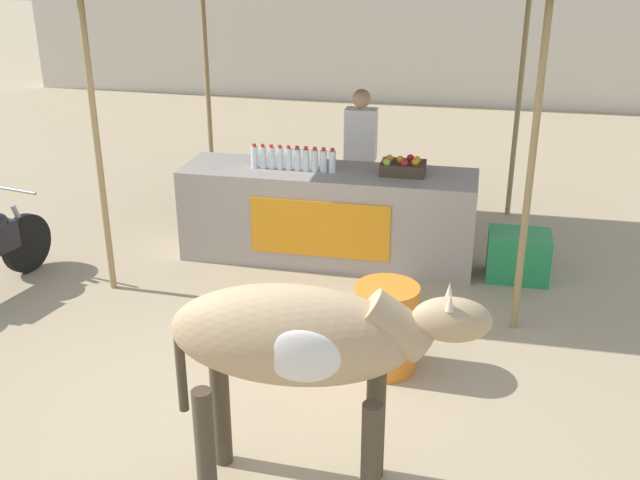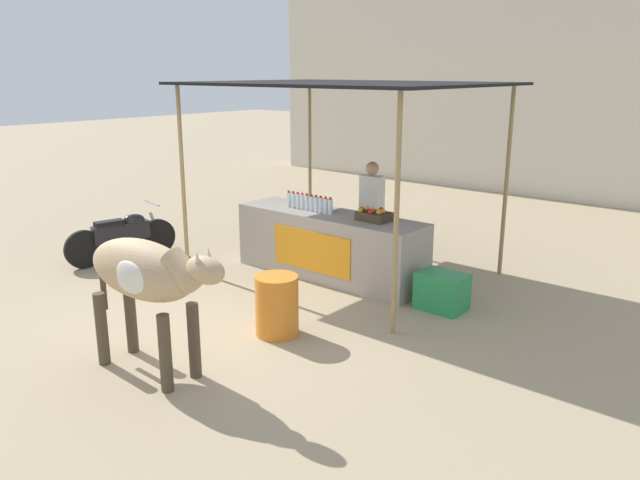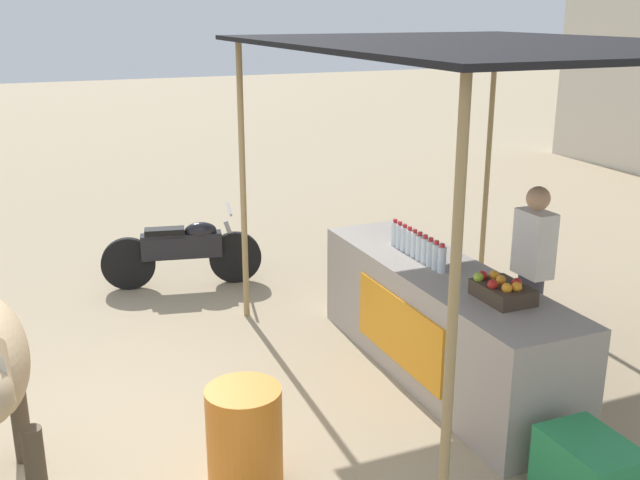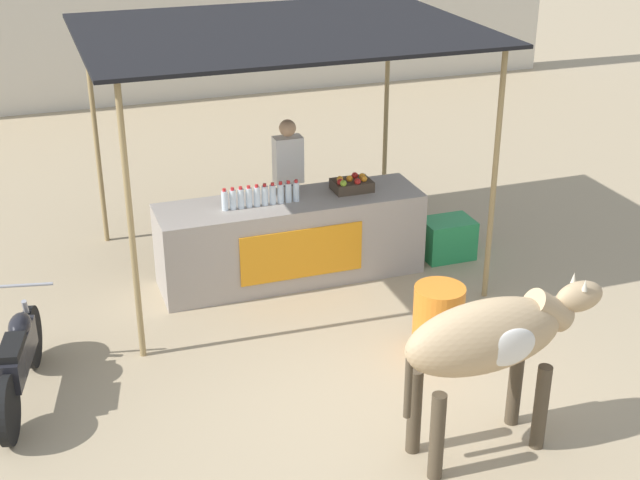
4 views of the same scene
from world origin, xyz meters
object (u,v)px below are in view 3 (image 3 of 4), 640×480
(fruit_crate, at_px, (502,290))
(cooler_box, at_px, (588,474))
(stall_counter, at_px, (440,323))
(vendor_behind_counter, at_px, (531,278))
(motorcycle_parked, at_px, (184,250))
(water_barrel, at_px, (245,438))

(fruit_crate, height_order, cooler_box, fruit_crate)
(stall_counter, distance_m, vendor_behind_counter, 0.86)
(vendor_behind_counter, xyz_separation_m, motorcycle_parked, (-3.23, -2.27, -0.42))
(stall_counter, relative_size, motorcycle_parked, 1.69)
(cooler_box, relative_size, water_barrel, 0.85)
(cooler_box, height_order, water_barrel, water_barrel)
(vendor_behind_counter, relative_size, water_barrel, 2.33)
(water_barrel, xyz_separation_m, motorcycle_parked, (-3.89, 0.50, 0.07))
(stall_counter, bearing_deg, fruit_crate, 3.58)
(vendor_behind_counter, bearing_deg, stall_counter, -105.73)
(stall_counter, height_order, motorcycle_parked, stall_counter)
(fruit_crate, bearing_deg, stall_counter, -176.42)
(stall_counter, relative_size, vendor_behind_counter, 1.82)
(motorcycle_parked, bearing_deg, vendor_behind_counter, 35.11)
(fruit_crate, relative_size, motorcycle_parked, 0.25)
(stall_counter, relative_size, fruit_crate, 6.82)
(stall_counter, relative_size, cooler_box, 5.00)
(stall_counter, xyz_separation_m, water_barrel, (0.87, -2.02, -0.13))
(stall_counter, bearing_deg, vendor_behind_counter, 74.27)
(vendor_behind_counter, bearing_deg, fruit_crate, -52.65)
(stall_counter, distance_m, motorcycle_parked, 3.38)
(vendor_behind_counter, xyz_separation_m, cooler_box, (1.73, -0.85, -0.61))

